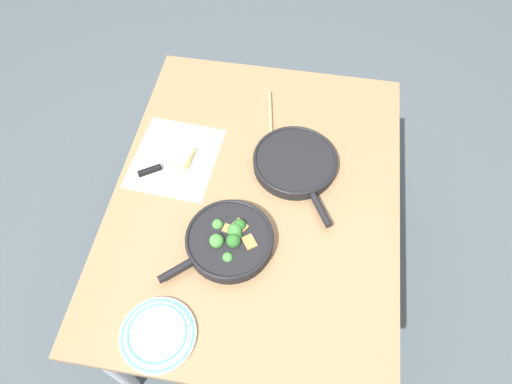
{
  "coord_description": "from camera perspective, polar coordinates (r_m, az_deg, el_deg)",
  "views": [
    {
      "loc": [
        0.81,
        0.13,
        2.07
      ],
      "look_at": [
        0.0,
        0.0,
        0.77
      ],
      "focal_mm": 32.0,
      "sensor_mm": 36.0,
      "label": 1
    }
  ],
  "objects": [
    {
      "name": "dining_table_red",
      "position": [
        1.63,
        0.0,
        -1.81
      ],
      "size": [
        1.25,
        0.97,
        0.75
      ],
      "color": "olive",
      "rests_on": "ground_plane"
    },
    {
      "name": "skillet_eggs",
      "position": [
        1.61,
        4.94,
        3.71
      ],
      "size": [
        0.39,
        0.3,
        0.05
      ],
      "rotation": [
        0.0,
        0.0,
        0.53
      ],
      "color": "black",
      "rests_on": "dining_table_red"
    },
    {
      "name": "wooden_spoon",
      "position": [
        1.71,
        2.03,
        7.21
      ],
      "size": [
        0.35,
        0.09,
        0.02
      ],
      "rotation": [
        0.0,
        0.0,
        0.18
      ],
      "color": "tan",
      "rests_on": "dining_table_red"
    },
    {
      "name": "ground_plane",
      "position": [
        2.23,
        0.0,
        -10.54
      ],
      "size": [
        14.0,
        14.0,
        0.0
      ],
      "primitive_type": "plane",
      "color": "#424C51"
    },
    {
      "name": "grater_knife",
      "position": [
        1.65,
        -11.4,
        3.2
      ],
      "size": [
        0.17,
        0.24,
        0.02
      ],
      "rotation": [
        0.0,
        0.0,
        2.14
      ],
      "color": "silver",
      "rests_on": "dining_table_red"
    },
    {
      "name": "dinner_plate_stack",
      "position": [
        1.39,
        -12.19,
        -16.97
      ],
      "size": [
        0.22,
        0.22,
        0.03
      ],
      "color": "silver",
      "rests_on": "dining_table_red"
    },
    {
      "name": "parchment_sheet",
      "position": [
        1.67,
        -10.05,
        4.21
      ],
      "size": [
        0.35,
        0.31,
        0.0
      ],
      "color": "beige",
      "rests_on": "dining_table_red"
    },
    {
      "name": "skillet_broccoli",
      "position": [
        1.45,
        -3.33,
        -6.0
      ],
      "size": [
        0.32,
        0.33,
        0.08
      ],
      "rotation": [
        0.0,
        0.0,
        5.45
      ],
      "color": "black",
      "rests_on": "dining_table_red"
    },
    {
      "name": "cheese_block",
      "position": [
        1.65,
        -9.11,
        4.3
      ],
      "size": [
        0.09,
        0.07,
        0.04
      ],
      "color": "#EFD67A",
      "rests_on": "dining_table_red"
    }
  ]
}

